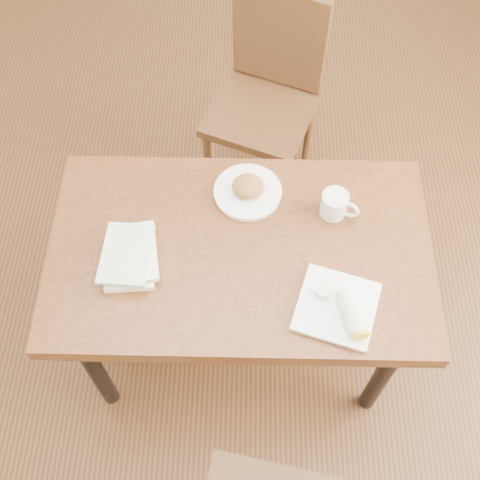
{
  "coord_description": "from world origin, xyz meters",
  "views": [
    {
      "loc": [
        0.02,
        -0.97,
        2.4
      ],
      "look_at": [
        0.0,
        0.0,
        0.8
      ],
      "focal_mm": 45.0,
      "sensor_mm": 36.0,
      "label": 1
    }
  ],
  "objects_px": {
    "table": "(240,262)",
    "plate_burrito": "(341,309)",
    "book_stack": "(130,256)",
    "chair_far": "(268,88)",
    "plate_scone": "(248,190)",
    "coffee_mug": "(335,204)"
  },
  "relations": [
    {
      "from": "table",
      "to": "plate_burrito",
      "type": "xyz_separation_m",
      "value": [
        0.31,
        -0.22,
        0.11
      ]
    },
    {
      "from": "table",
      "to": "book_stack",
      "type": "xyz_separation_m",
      "value": [
        -0.34,
        -0.05,
        0.12
      ]
    },
    {
      "from": "coffee_mug",
      "to": "book_stack",
      "type": "xyz_separation_m",
      "value": [
        -0.65,
        -0.2,
        -0.02
      ]
    },
    {
      "from": "coffee_mug",
      "to": "plate_scone",
      "type": "bearing_deg",
      "value": 166.6
    },
    {
      "from": "chair_far",
      "to": "plate_burrito",
      "type": "distance_m",
      "value": 1.17
    },
    {
      "from": "table",
      "to": "plate_burrito",
      "type": "height_order",
      "value": "plate_burrito"
    },
    {
      "from": "table",
      "to": "book_stack",
      "type": "bearing_deg",
      "value": -171.34
    },
    {
      "from": "chair_far",
      "to": "plate_burrito",
      "type": "relative_size",
      "value": 3.32
    },
    {
      "from": "chair_far",
      "to": "coffee_mug",
      "type": "height_order",
      "value": "chair_far"
    },
    {
      "from": "book_stack",
      "to": "plate_scone",
      "type": "bearing_deg",
      "value": 36.02
    },
    {
      "from": "plate_burrito",
      "to": "chair_far",
      "type": "bearing_deg",
      "value": 100.16
    },
    {
      "from": "plate_scone",
      "to": "book_stack",
      "type": "distance_m",
      "value": 0.45
    },
    {
      "from": "coffee_mug",
      "to": "book_stack",
      "type": "distance_m",
      "value": 0.68
    },
    {
      "from": "table",
      "to": "plate_scone",
      "type": "height_order",
      "value": "plate_scone"
    },
    {
      "from": "plate_scone",
      "to": "book_stack",
      "type": "bearing_deg",
      "value": -143.98
    },
    {
      "from": "chair_far",
      "to": "book_stack",
      "type": "bearing_deg",
      "value": -114.65
    },
    {
      "from": "plate_burrito",
      "to": "plate_scone",
      "type": "bearing_deg",
      "value": 123.54
    },
    {
      "from": "table",
      "to": "plate_scone",
      "type": "distance_m",
      "value": 0.24
    },
    {
      "from": "plate_scone",
      "to": "coffee_mug",
      "type": "distance_m",
      "value": 0.29
    },
    {
      "from": "table",
      "to": "book_stack",
      "type": "relative_size",
      "value": 5.04
    },
    {
      "from": "chair_far",
      "to": "plate_scone",
      "type": "height_order",
      "value": "chair_far"
    },
    {
      "from": "chair_far",
      "to": "plate_scone",
      "type": "relative_size",
      "value": 4.15
    }
  ]
}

